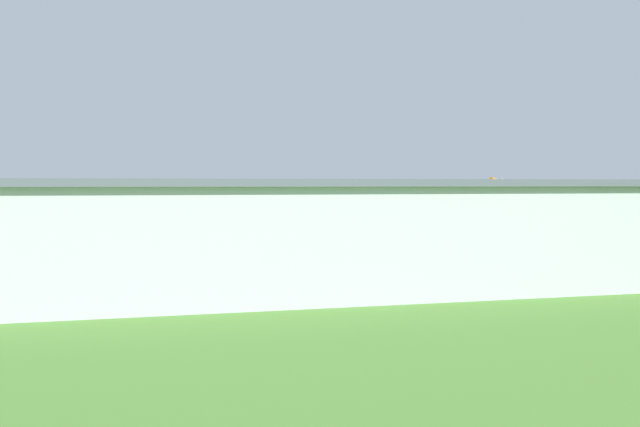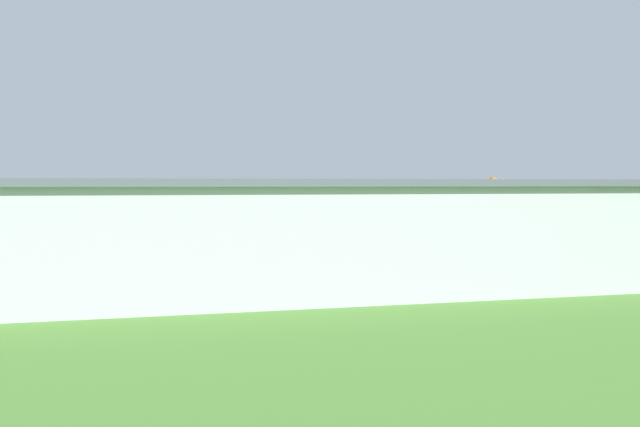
{
  "view_description": "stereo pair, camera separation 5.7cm",
  "coord_description": "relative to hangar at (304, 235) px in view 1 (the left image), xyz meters",
  "views": [
    {
      "loc": [
        10.61,
        72.7,
        5.58
      ],
      "look_at": [
        -1.75,
        12.35,
        2.98
      ],
      "focal_mm": 39.49,
      "sensor_mm": 36.0,
      "label": 1
    },
    {
      "loc": [
        10.56,
        72.71,
        5.58
      ],
      "look_at": [
        -1.75,
        12.35,
        2.98
      ],
      "focal_mm": 39.49,
      "sensor_mm": 36.0,
      "label": 2
    }
  ],
  "objects": [
    {
      "name": "ground_plane",
      "position": [
        -4.07,
        -36.42,
        -2.91
      ],
      "size": [
        400.0,
        400.0,
        0.0
      ],
      "primitive_type": "plane",
      "color": "#47752D"
    },
    {
      "name": "hangar",
      "position": [
        0.0,
        0.0,
        0.0
      ],
      "size": [
        38.99,
        14.23,
        5.8
      ],
      "color": "silver",
      "rests_on": "ground_plane"
    },
    {
      "name": "biplane",
      "position": [
        -9.43,
        -35.76,
        1.14
      ],
      "size": [
        7.16,
        8.44,
        3.77
      ],
      "color": "#B21E1E"
    },
    {
      "name": "person_at_fence_line",
      "position": [
        -19.68,
        -15.73,
        -2.05
      ],
      "size": [
        0.4,
        0.4,
        1.72
      ],
      "color": "orange",
      "rests_on": "ground_plane"
    },
    {
      "name": "person_near_hangar_door",
      "position": [
        -17.57,
        -16.0,
        -2.11
      ],
      "size": [
        0.54,
        0.54,
        1.61
      ],
      "color": "#72338C",
      "rests_on": "ground_plane"
    },
    {
      "name": "person_crossing_taxiway",
      "position": [
        -20.29,
        -17.66,
        -2.14
      ],
      "size": [
        0.39,
        0.39,
        1.55
      ],
      "color": "orange",
      "rests_on": "ground_plane"
    },
    {
      "name": "windsock",
      "position": [
        -26.08,
        -31.51,
        2.61
      ],
      "size": [
        1.47,
        0.95,
        6.29
      ],
      "color": "silver",
      "rests_on": "ground_plane"
    }
  ]
}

